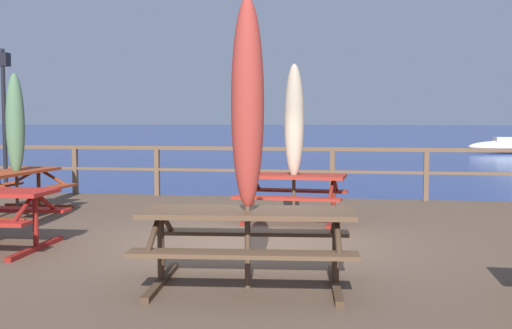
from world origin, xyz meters
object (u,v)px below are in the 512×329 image
picnic_table_mid_centre (247,230)px  lamp_post_hooked (4,99)px  patio_umbrella_tall_mid_right (15,125)px  patio_umbrella_short_mid (248,105)px  patio_umbrella_tall_back_left (294,122)px  picnic_table_back_right (14,182)px  picnic_table_back_left (292,188)px  sailboat_distant (511,146)px

picnic_table_mid_centre → lamp_post_hooked: bearing=135.1°
picnic_table_mid_centre → patio_umbrella_tall_mid_right: bearing=139.7°
picnic_table_mid_centre → patio_umbrella_tall_mid_right: (-4.88, 4.14, 1.01)m
patio_umbrella_short_mid → patio_umbrella_tall_mid_right: patio_umbrella_short_mid is taller
patio_umbrella_short_mid → patio_umbrella_tall_back_left: size_ratio=1.10×
picnic_table_back_right → patio_umbrella_short_mid: patio_umbrella_short_mid is taller
patio_umbrella_tall_mid_right → patio_umbrella_short_mid: bearing=-40.8°
picnic_table_mid_centre → picnic_table_back_right: size_ratio=1.09×
picnic_table_back_right → lamp_post_hooked: size_ratio=0.64×
picnic_table_mid_centre → patio_umbrella_tall_back_left: (0.04, 4.10, 1.07)m
picnic_table_back_left → picnic_table_back_right: size_ratio=0.88×
lamp_post_hooked → patio_umbrella_tall_back_left: bearing=-19.8°
lamp_post_hooked → sailboat_distant: size_ratio=0.41×
picnic_table_back_left → patio_umbrella_tall_mid_right: (-4.89, 0.00, 1.02)m
picnic_table_back_right → lamp_post_hooked: bearing=123.5°
picnic_table_mid_centre → sailboat_distant: 42.35m
patio_umbrella_short_mid → sailboat_distant: 42.46m
picnic_table_mid_centre → patio_umbrella_tall_mid_right: patio_umbrella_tall_mid_right is taller
picnic_table_back_left → lamp_post_hooked: size_ratio=0.56×
patio_umbrella_short_mid → sailboat_distant: (11.67, 40.78, -1.96)m
picnic_table_mid_centre → lamp_post_hooked: 9.24m
patio_umbrella_short_mid → lamp_post_hooked: size_ratio=0.89×
picnic_table_mid_centre → sailboat_distant: bearing=74.0°
picnic_table_mid_centre → picnic_table_back_right: 6.42m
patio_umbrella_tall_mid_right → sailboat_distant: (16.57, 36.56, -1.73)m
patio_umbrella_tall_mid_right → lamp_post_hooked: size_ratio=0.78×
picnic_table_mid_centre → patio_umbrella_short_mid: patio_umbrella_short_mid is taller
patio_umbrella_tall_mid_right → picnic_table_back_left: bearing=-0.0°
patio_umbrella_tall_mid_right → lamp_post_hooked: lamp_post_hooked is taller
patio_umbrella_tall_mid_right → lamp_post_hooked: (-1.57, 2.29, 0.54)m
picnic_table_back_right → lamp_post_hooked: lamp_post_hooked is taller
patio_umbrella_tall_back_left → lamp_post_hooked: 6.92m
patio_umbrella_short_mid → lamp_post_hooked: 9.18m
lamp_post_hooked → patio_umbrella_short_mid: bearing=-45.2°
patio_umbrella_tall_back_left → picnic_table_mid_centre: bearing=-90.6°
picnic_table_back_left → lamp_post_hooked: bearing=160.5°
picnic_table_back_left → picnic_table_mid_centre: bearing=-90.2°
sailboat_distant → patio_umbrella_tall_mid_right: bearing=-114.4°
picnic_table_back_left → patio_umbrella_tall_back_left: (0.03, -0.04, 1.08)m
picnic_table_back_right → patio_umbrella_tall_back_left: bearing=-0.3°
patio_umbrella_tall_mid_right → sailboat_distant: sailboat_distant is taller
picnic_table_back_left → picnic_table_back_right: bearing=-179.7°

